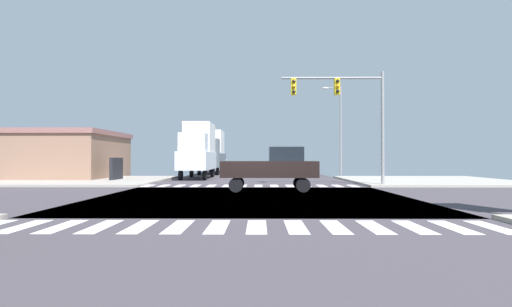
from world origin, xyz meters
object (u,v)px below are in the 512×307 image
at_px(bank_building, 52,155).
at_px(box_truck_farside_1, 212,151).
at_px(street_lamp, 338,123).
at_px(suv_leading_2, 218,161).
at_px(pickup_middle_1, 272,167).
at_px(box_truck_queued_2, 198,149).
at_px(traffic_signal_mast, 345,102).

xyz_separation_m(bank_building, box_truck_farside_1, (12.29, 10.10, 0.55)).
height_order(street_lamp, suv_leading_2, street_lamp).
xyz_separation_m(suv_leading_2, pickup_middle_1, (6.01, -28.67, -0.10)).
xyz_separation_m(box_truck_farside_1, pickup_middle_1, (6.01, -21.99, -1.27)).
distance_m(box_truck_queued_2, suv_leading_2, 16.09).
bearing_deg(box_truck_queued_2, bank_building, 3.42).
xyz_separation_m(traffic_signal_mast, bank_building, (-22.91, 8.57, -3.25)).
bearing_deg(suv_leading_2, box_truck_queued_2, 90.00).
distance_m(street_lamp, box_truck_queued_2, 12.97).
bearing_deg(box_truck_farside_1, suv_leading_2, -90.00).
relative_size(traffic_signal_mast, box_truck_farside_1, 0.99).
height_order(bank_building, pickup_middle_1, bank_building).
height_order(traffic_signal_mast, box_truck_farside_1, traffic_signal_mast).
bearing_deg(box_truck_farside_1, bank_building, 39.42).
height_order(traffic_signal_mast, box_truck_queued_2, traffic_signal_mast).
bearing_deg(box_truck_queued_2, suv_leading_2, -90.00).
relative_size(street_lamp, bank_building, 0.68).
bearing_deg(suv_leading_2, traffic_signal_mast, 112.72).
relative_size(street_lamp, box_truck_farside_1, 1.16).
bearing_deg(bank_building, box_truck_queued_2, 3.42).
bearing_deg(traffic_signal_mast, suv_leading_2, 112.72).
height_order(bank_building, suv_leading_2, bank_building).
height_order(traffic_signal_mast, bank_building, traffic_signal_mast).
bearing_deg(box_truck_queued_2, pickup_middle_1, 115.48).
xyz_separation_m(traffic_signal_mast, suv_leading_2, (-10.61, 25.35, -3.88)).
height_order(street_lamp, box_truck_farside_1, street_lamp).
xyz_separation_m(box_truck_queued_2, pickup_middle_1, (6.01, -12.62, -1.27)).
height_order(traffic_signal_mast, suv_leading_2, traffic_signal_mast).
bearing_deg(box_truck_queued_2, traffic_signal_mast, 138.77).
bearing_deg(street_lamp, box_truck_queued_2, -170.10).
bearing_deg(street_lamp, traffic_signal_mast, -99.59).
xyz_separation_m(box_truck_queued_2, suv_leading_2, (0.00, 16.05, -1.17)).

